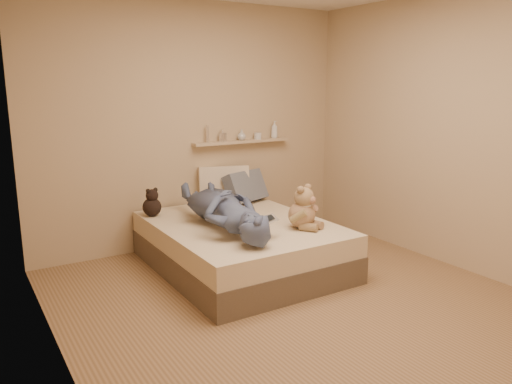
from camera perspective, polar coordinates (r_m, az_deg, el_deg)
room at (r=3.82m, az=5.15°, el=5.56°), size 3.80×3.80×3.80m
bed at (r=4.82m, az=-1.76°, el=-6.09°), size 1.50×1.90×0.45m
game_console at (r=4.22m, az=1.50°, el=-3.15°), size 0.21×0.15×0.07m
teddy_bear at (r=4.55m, az=5.43°, el=-2.10°), size 0.32×0.33×0.41m
dark_plush at (r=5.06m, az=-11.80°, el=-1.36°), size 0.19×0.19×0.29m
pillow_cream at (r=5.54m, az=-3.71°, el=0.88°), size 0.59×0.38×0.42m
pillow_grey at (r=5.52m, az=-1.19°, el=0.55°), size 0.56×0.41×0.37m
person at (r=4.56m, az=-3.69°, el=-1.83°), size 0.73×1.59×0.37m
wall_shelf at (r=5.67m, az=-1.59°, el=5.78°), size 1.20×0.12×0.03m
shelf_bottles at (r=5.72m, az=-0.59°, el=6.74°), size 0.93×0.10×0.20m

